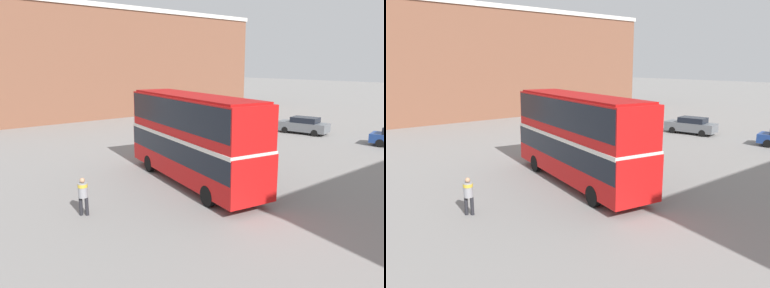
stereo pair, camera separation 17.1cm
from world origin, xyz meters
TOP-DOWN VIEW (x-y plane):
  - ground_plane at (0.00, 0.00)m, footprint 240.00×240.00m
  - building_row_left at (-28.91, 10.98)m, footprint 10.20×37.28m
  - double_decker_bus at (0.63, -0.72)m, footprint 10.81×4.12m
  - pedestrian_foreground at (1.22, -7.14)m, footprint 0.58×0.58m
  - parked_car_kerb_far at (-4.23, 16.48)m, footprint 4.78×2.73m

SIDE VIEW (x-z plane):
  - ground_plane at x=0.00m, z-range 0.00..0.00m
  - parked_car_kerb_far at x=-4.23m, z-range 0.01..1.54m
  - pedestrian_foreground at x=1.22m, z-range 0.19..1.85m
  - double_decker_bus at x=0.63m, z-range 0.33..5.09m
  - building_row_left at x=-28.91m, z-range 0.01..12.90m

